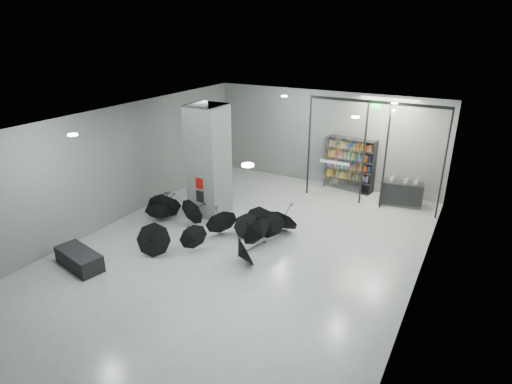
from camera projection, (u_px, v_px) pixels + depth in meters
The scene contains 10 objects.
room at pixel (240, 164), 11.96m from camera, with size 14.00×14.02×4.01m.
column at pixel (209, 161), 15.02m from camera, with size 1.20×1.20×4.00m, color slate.
fire_cabinet at pixel (199, 183), 14.76m from camera, with size 0.28×0.04×0.38m, color #A50A07.
info_panel at pixel (200, 196), 14.94m from camera, with size 0.30×0.03×0.42m, color black.
exit_sign at pixel (376, 107), 14.84m from camera, with size 0.30×0.06×0.15m, color #0CE533.
glass_partition at pixel (372, 150), 15.61m from camera, with size 5.06×0.08×4.00m.
bench at pixel (79, 259), 12.11m from camera, with size 1.58×0.68×0.51m, color black.
bookshelf at pixel (350, 164), 17.53m from camera, with size 2.02×0.40×2.22m, color black, non-canonical shape.
shop_counter at pixel (401, 193), 16.25m from camera, with size 1.55×0.62×0.93m, color black.
umbrella_cluster at pixel (211, 227), 13.89m from camera, with size 5.43×4.28×1.29m.
Camera 1 is at (5.92, -9.77, 6.51)m, focal length 29.69 mm.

